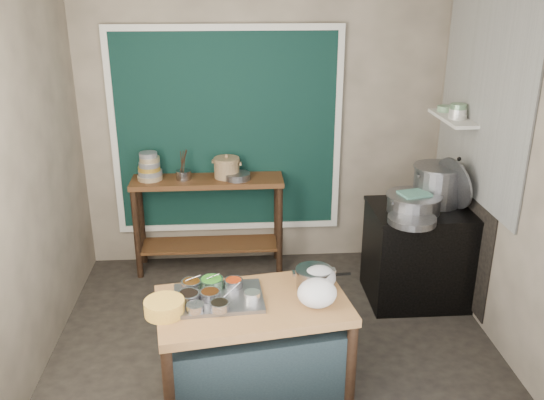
{
  "coord_description": "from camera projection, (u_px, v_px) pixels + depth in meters",
  "views": [
    {
      "loc": [
        -0.29,
        -3.97,
        2.73
      ],
      "look_at": [
        0.0,
        0.25,
        1.11
      ],
      "focal_mm": 38.0,
      "sensor_mm": 36.0,
      "label": 1
    }
  ],
  "objects": [
    {
      "name": "prep_table",
      "position": [
        253.0,
        350.0,
        3.91
      ],
      "size": [
        1.34,
        0.9,
        0.75
      ],
      "primitive_type": "cube",
      "rotation": [
        0.0,
        0.0,
        0.15
      ],
      "color": "olive",
      "rests_on": "floor"
    },
    {
      "name": "curtain_frame",
      "position": [
        227.0,
        133.0,
        5.55
      ],
      "size": [
        2.22,
        0.03,
        2.02
      ],
      "primitive_type": null,
      "color": "beige",
      "rests_on": "back_wall"
    },
    {
      "name": "plastic_bag_a",
      "position": [
        317.0,
        293.0,
        3.7
      ],
      "size": [
        0.31,
        0.28,
        0.19
      ],
      "primitive_type": "ellipsoid",
      "rotation": [
        0.0,
        0.0,
        -0.27
      ],
      "color": "white",
      "rests_on": "prep_table"
    },
    {
      "name": "soot_patch",
      "position": [
        462.0,
        222.0,
        5.16
      ],
      "size": [
        0.01,
        1.3,
        1.3
      ],
      "primitive_type": "cube",
      "color": "black",
      "rests_on": "right_wall"
    },
    {
      "name": "condiment_bowls",
      "position": [
        210.0,
        292.0,
        3.79
      ],
      "size": [
        0.54,
        0.43,
        0.06
      ],
      "color": "gray",
      "rests_on": "condiment_tray"
    },
    {
      "name": "floor",
      "position": [
        274.0,
        338.0,
        4.7
      ],
      "size": [
        3.5,
        3.0,
        0.02
      ],
      "primitive_type": "cube",
      "color": "#302B24",
      "rests_on": "ground"
    },
    {
      "name": "stock_pot",
      "position": [
        437.0,
        185.0,
        5.03
      ],
      "size": [
        0.57,
        0.57,
        0.35
      ],
      "primitive_type": null,
      "rotation": [
        0.0,
        0.0,
        0.36
      ],
      "color": "gray",
      "rests_on": "stove_top"
    },
    {
      "name": "saucepan",
      "position": [
        314.0,
        278.0,
        3.93
      ],
      "size": [
        0.28,
        0.28,
        0.14
      ],
      "primitive_type": null,
      "rotation": [
        0.0,
        0.0,
        0.09
      ],
      "color": "gray",
      "rests_on": "prep_table"
    },
    {
      "name": "condiment_tray",
      "position": [
        218.0,
        298.0,
        3.8
      ],
      "size": [
        0.61,
        0.45,
        0.03
      ],
      "primitive_type": "cube",
      "rotation": [
        0.0,
        0.0,
        0.06
      ],
      "color": "gray",
      "rests_on": "prep_table"
    },
    {
      "name": "bowl_stack",
      "position": [
        150.0,
        168.0,
        5.44
      ],
      "size": [
        0.24,
        0.24,
        0.27
      ],
      "color": "tan",
      "rests_on": "back_counter"
    },
    {
      "name": "ceramic_crock",
      "position": [
        227.0,
        169.0,
        5.51
      ],
      "size": [
        0.33,
        0.33,
        0.18
      ],
      "primitive_type": null,
      "rotation": [
        0.0,
        0.0,
        -0.36
      ],
      "color": "olive",
      "rests_on": "back_counter"
    },
    {
      "name": "yellow_basin",
      "position": [
        164.0,
        307.0,
        3.62
      ],
      "size": [
        0.33,
        0.33,
        0.1
      ],
      "primitive_type": "cylinder",
      "rotation": [
        0.0,
        0.0,
        -0.39
      ],
      "color": "gold",
      "rests_on": "prep_table"
    },
    {
      "name": "pot_lid",
      "position": [
        454.0,
        183.0,
        4.91
      ],
      "size": [
        0.25,
        0.47,
        0.46
      ],
      "primitive_type": "cylinder",
      "rotation": [
        0.0,
        1.36,
        0.3
      ],
      "color": "gray",
      "rests_on": "stove_top"
    },
    {
      "name": "green_cloth",
      "position": [
        415.0,
        194.0,
        4.85
      ],
      "size": [
        0.28,
        0.24,
        0.02
      ],
      "primitive_type": "cube",
      "rotation": [
        0.0,
        0.0,
        0.25
      ],
      "color": "#4F897E",
      "rests_on": "steamer"
    },
    {
      "name": "curtain_panel",
      "position": [
        227.0,
        133.0,
        5.56
      ],
      "size": [
        2.1,
        0.02,
        1.9
      ],
      "primitive_type": "cube",
      "color": "black",
      "rests_on": "back_wall"
    },
    {
      "name": "shelf_bowl_green",
      "position": [
        445.0,
        109.0,
        5.2
      ],
      "size": [
        0.17,
        0.17,
        0.05
      ],
      "primitive_type": "cylinder",
      "rotation": [
        0.0,
        0.0,
        -0.3
      ],
      "color": "gray",
      "rests_on": "wall_shelf"
    },
    {
      "name": "steamer",
      "position": [
        414.0,
        203.0,
        4.88
      ],
      "size": [
        0.64,
        0.64,
        0.16
      ],
      "primitive_type": null,
      "rotation": [
        0.0,
        0.0,
        0.44
      ],
      "color": "gray",
      "rests_on": "stove_top"
    },
    {
      "name": "right_wall",
      "position": [
        508.0,
        170.0,
        4.31
      ],
      "size": [
        0.02,
        3.0,
        2.8
      ],
      "primitive_type": "cube",
      "color": "gray",
      "rests_on": "floor"
    },
    {
      "name": "back_counter",
      "position": [
        209.0,
        224.0,
        5.68
      ],
      "size": [
        1.45,
        0.4,
        0.95
      ],
      "primitive_type": "cube",
      "color": "#513417",
      "rests_on": "floor"
    },
    {
      "name": "tile_panel",
      "position": [
        483.0,
        96.0,
        4.66
      ],
      "size": [
        0.02,
        1.7,
        1.7
      ],
      "primitive_type": "cube",
      "color": "#B2B2AA",
      "rests_on": "right_wall"
    },
    {
      "name": "stove_top",
      "position": [
        425.0,
        210.0,
        4.99
      ],
      "size": [
        0.92,
        0.69,
        0.03
      ],
      "primitive_type": "cube",
      "color": "black",
      "rests_on": "stove_block"
    },
    {
      "name": "wide_bowl",
      "position": [
        237.0,
        176.0,
        5.48
      ],
      "size": [
        0.32,
        0.32,
        0.06
      ],
      "primitive_type": "cylinder",
      "rotation": [
        0.0,
        0.0,
        -0.42
      ],
      "color": "gray",
      "rests_on": "back_counter"
    },
    {
      "name": "left_wall",
      "position": [
        27.0,
        180.0,
        4.08
      ],
      "size": [
        0.02,
        3.0,
        2.8
      ],
      "primitive_type": "cube",
      "color": "gray",
      "rests_on": "floor"
    },
    {
      "name": "plastic_bag_b",
      "position": [
        319.0,
        278.0,
        3.91
      ],
      "size": [
        0.26,
        0.24,
        0.17
      ],
      "primitive_type": "ellipsoid",
      "rotation": [
        0.0,
        0.0,
        -0.21
      ],
      "color": "white",
      "rests_on": "prep_table"
    },
    {
      "name": "shallow_pan",
      "position": [
        412.0,
        220.0,
        4.67
      ],
      "size": [
        0.45,
        0.45,
        0.05
      ],
      "primitive_type": "cylinder",
      "rotation": [
        0.0,
        0.0,
        -0.17
      ],
      "color": "gray",
      "rests_on": "stove_top"
    },
    {
      "name": "utensil_cup",
      "position": [
        184.0,
        175.0,
        5.48
      ],
      "size": [
        0.18,
        0.18,
        0.09
      ],
      "primitive_type": "cylinder",
      "rotation": [
        0.0,
        0.0,
        0.24
      ],
      "color": "gray",
      "rests_on": "back_counter"
    },
    {
      "name": "back_wall",
      "position": [
        263.0,
        126.0,
        5.6
      ],
      "size": [
        3.5,
        0.02,
        2.8
      ],
      "primitive_type": "cube",
      "color": "gray",
      "rests_on": "floor"
    },
    {
      "name": "stove_block",
      "position": [
        420.0,
        255.0,
        5.14
      ],
      "size": [
        0.9,
        0.68,
        0.85
      ],
      "primitive_type": "cube",
      "color": "black",
      "rests_on": "floor"
    },
    {
      "name": "shelf_bowl_stack",
      "position": [
        457.0,
        112.0,
        4.93
      ],
      "size": [
        0.16,
        0.16,
        0.13
      ],
      "color": "silver",
      "rests_on": "wall_shelf"
    },
    {
      "name": "wall_shelf",
      "position": [
        453.0,
        118.0,
        5.02
      ],
      "size": [
        0.22,
        0.7,
        0.03
      ],
      "primitive_type": "cube",
      "color": "beige",
      "rests_on": "right_wall"
    }
  ]
}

